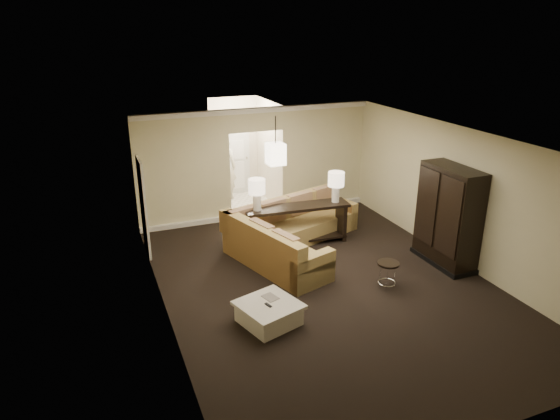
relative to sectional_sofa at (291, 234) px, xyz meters
name	(u,v)px	position (x,y,z in m)	size (l,w,h in m)	color
ground	(327,286)	(0.02, -1.75, -0.39)	(8.00, 8.00, 0.00)	black
wall_back	(257,163)	(0.02, 2.25, 1.01)	(6.00, 0.04, 2.80)	beige
wall_front	(493,339)	(0.02, -5.75, 1.01)	(6.00, 0.04, 2.80)	beige
wall_left	(162,243)	(-2.98, -1.75, 1.01)	(0.04, 8.00, 2.80)	beige
wall_right	(462,197)	(3.02, -1.75, 1.01)	(0.04, 8.00, 2.80)	beige
ceiling	(332,141)	(0.02, -1.75, 2.41)	(6.00, 8.00, 0.02)	silver
crown_molding	(257,110)	(0.02, 2.20, 2.34)	(6.00, 0.10, 0.12)	white
baseboard	(258,214)	(0.02, 2.20, -0.33)	(6.00, 0.10, 0.12)	white
side_door	(143,207)	(-2.95, 1.05, 0.66)	(0.05, 0.90, 2.10)	silver
foyer	(241,155)	(0.02, 3.59, 0.91)	(1.44, 2.02, 2.80)	white
sectional_sofa	(291,234)	(0.00, 0.00, 0.00)	(3.41, 3.33, 0.97)	brown
coffee_table	(269,313)	(-1.45, -2.51, -0.20)	(1.15, 1.15, 0.39)	silver
console_table	(297,221)	(0.26, 0.25, 0.16)	(2.40, 0.73, 0.91)	black
armoire	(448,218)	(2.71, -1.76, 0.60)	(0.62, 1.44, 2.07)	black
drink_table	(388,270)	(1.05, -2.21, -0.02)	(0.41, 0.41, 0.52)	black
table_lamp_left	(257,190)	(-0.65, 0.33, 0.99)	(0.37, 0.37, 0.70)	white
table_lamp_right	(336,182)	(1.16, 0.17, 0.99)	(0.37, 0.37, 0.70)	white
pendant_light	(276,154)	(0.02, 0.95, 1.57)	(0.38, 0.38, 1.09)	black
person	(224,165)	(-0.39, 3.85, 0.62)	(0.73, 0.48, 2.01)	beige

